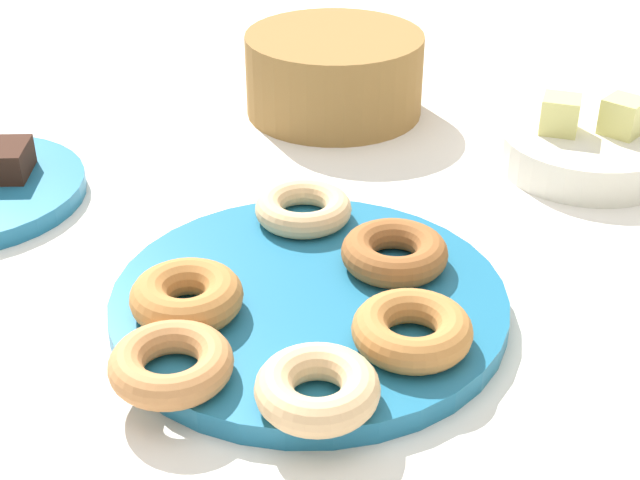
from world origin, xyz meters
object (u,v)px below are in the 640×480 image
at_px(basket, 334,74).
at_px(fruit_bowl, 586,151).
at_px(donut_2, 171,364).
at_px(melon_chunk_left, 560,114).
at_px(donut_0, 303,208).
at_px(brownie_far, 4,160).
at_px(donut_1, 394,252).
at_px(donut_3, 187,296).
at_px(donut_4, 412,330).
at_px(donut_5, 317,388).
at_px(donut_plate, 309,302).
at_px(melon_chunk_right, 623,116).

distance_m(basket, fruit_bowl, 0.29).
bearing_deg(donut_2, melon_chunk_left, 63.18).
distance_m(donut_0, brownie_far, 0.30).
bearing_deg(donut_1, donut_2, -122.33).
distance_m(donut_1, donut_3, 0.17).
distance_m(donut_1, basket, 0.36).
xyz_separation_m(donut_4, donut_5, (-0.05, -0.08, -0.00)).
bearing_deg(donut_3, basket, 91.24).
height_order(donut_1, melon_chunk_left, melon_chunk_left).
xyz_separation_m(donut_1, donut_5, (-0.01, -0.18, -0.00)).
distance_m(donut_2, basket, 0.51).
distance_m(donut_1, donut_5, 0.18).
xyz_separation_m(donut_plate, fruit_bowl, (0.19, 0.32, 0.01)).
distance_m(donut_3, fruit_bowl, 0.46).
distance_m(donut_4, donut_5, 0.09).
bearing_deg(donut_0, donut_5, -70.68).
bearing_deg(donut_0, donut_4, -49.86).
xyz_separation_m(brownie_far, melon_chunk_right, (0.56, 0.22, 0.02)).
bearing_deg(donut_3, donut_4, 2.71).
bearing_deg(donut_1, brownie_far, 171.70).
distance_m(fruit_bowl, melon_chunk_right, 0.05).
bearing_deg(brownie_far, donut_1, -8.30).
bearing_deg(donut_0, brownie_far, 178.83).
height_order(donut_3, melon_chunk_right, melon_chunk_right).
relative_size(donut_3, melon_chunk_left, 2.33).
height_order(donut_2, fruit_bowl, donut_2).
xyz_separation_m(donut_5, basket, (-0.13, 0.51, 0.02)).
height_order(brownie_far, basket, basket).
relative_size(donut_plate, donut_3, 3.64).
distance_m(donut_0, donut_2, 0.23).
distance_m(donut_plate, donut_4, 0.10).
distance_m(donut_plate, donut_0, 0.12).
relative_size(brownie_far, fruit_bowl, 0.32).
bearing_deg(donut_5, brownie_far, 148.44).
height_order(donut_4, donut_5, same).
bearing_deg(donut_1, donut_3, -141.51).
distance_m(donut_5, fruit_bowl, 0.46).
xyz_separation_m(donut_0, brownie_far, (-0.30, 0.01, 0.00)).
bearing_deg(donut_2, basket, 93.32).
distance_m(donut_2, brownie_far, 0.37).
relative_size(donut_plate, donut_5, 3.75).
distance_m(donut_5, brownie_far, 0.45).
relative_size(donut_plate, donut_2, 3.64).
distance_m(donut_2, donut_4, 0.17).
relative_size(donut_5, fruit_bowl, 0.47).
distance_m(donut_1, brownie_far, 0.40).
relative_size(donut_1, brownie_far, 1.57).
relative_size(donut_plate, donut_0, 3.63).
bearing_deg(melon_chunk_right, donut_3, -128.51).
bearing_deg(donut_2, donut_plate, 64.43).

